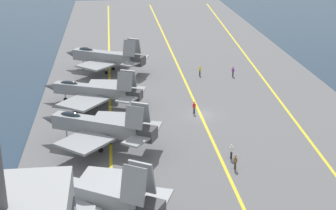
{
  "coord_description": "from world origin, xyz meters",
  "views": [
    {
      "loc": [
        -66.46,
        12.04,
        27.28
      ],
      "look_at": [
        -2.23,
        4.87,
        2.9
      ],
      "focal_mm": 55.0,
      "sensor_mm": 36.0,
      "label": 1
    }
  ],
  "objects": [
    {
      "name": "deck_stripe_foul_line",
      "position": [
        0.0,
        -12.69,
        0.4
      ],
      "size": [
        183.18,
        10.56,
        0.01
      ],
      "primitive_type": "cube",
      "rotation": [
        0.0,
        0.0,
        -0.06
      ],
      "color": "yellow",
      "rests_on": "carrier_deck"
    },
    {
      "name": "deck_stripe_centerline",
      "position": [
        0.0,
        0.0,
        0.4
      ],
      "size": [
        183.44,
        0.36,
        0.01
      ],
      "primitive_type": "cube",
      "color": "yellow",
      "rests_on": "carrier_deck"
    },
    {
      "name": "crew_brown_vest",
      "position": [
        -16.58,
        -1.04,
        1.34
      ],
      "size": [
        0.44,
        0.37,
        1.72
      ],
      "color": "#383328",
      "rests_on": "carrier_deck"
    },
    {
      "name": "parked_jet_third",
      "position": [
        5.78,
        14.96,
        2.54
      ],
      "size": [
        14.0,
        15.63,
        5.63
      ],
      "color": "gray",
      "rests_on": "carrier_deck"
    },
    {
      "name": "parked_jet_fourth",
      "position": [
        22.46,
        13.36,
        3.1
      ],
      "size": [
        12.75,
        15.51,
        6.4
      ],
      "color": "gray",
      "rests_on": "carrier_deck"
    },
    {
      "name": "crew_purple_vest",
      "position": [
        17.13,
        -8.65,
        1.35
      ],
      "size": [
        0.46,
        0.43,
        1.73
      ],
      "color": "#232328",
      "rests_on": "carrier_deck"
    },
    {
      "name": "ground_plane",
      "position": [
        0.0,
        0.0,
        0.0
      ],
      "size": [
        2000.0,
        2000.0,
        0.0
      ],
      "primitive_type": "plane",
      "color": "#23384C"
    },
    {
      "name": "parked_jet_nearest",
      "position": [
        -24.48,
        14.86,
        3.05
      ],
      "size": [
        12.93,
        15.75,
        6.75
      ],
      "color": "gray",
      "rests_on": "carrier_deck"
    },
    {
      "name": "crew_yellow_vest",
      "position": [
        18.35,
        -3.03,
        1.35
      ],
      "size": [
        0.46,
        0.42,
        1.73
      ],
      "color": "#383328",
      "rests_on": "carrier_deck"
    },
    {
      "name": "deck_stripe_edge_line",
      "position": [
        0.0,
        12.69,
        0.4
      ],
      "size": [
        183.44,
        1.15,
        0.01
      ],
      "primitive_type": "cube",
      "rotation": [
        0.0,
        0.0,
        -0.0
      ],
      "color": "yellow",
      "rests_on": "carrier_deck"
    },
    {
      "name": "crew_red_vest",
      "position": [
        0.58,
        0.82,
        1.38
      ],
      "size": [
        0.46,
        0.43,
        1.78
      ],
      "color": "#232328",
      "rests_on": "carrier_deck"
    },
    {
      "name": "carrier_deck",
      "position": [
        0.0,
        0.0,
        0.2
      ],
      "size": [
        203.83,
        46.15,
        0.4
      ],
      "primitive_type": "cube",
      "color": "slate",
      "rests_on": "ground"
    },
    {
      "name": "parked_jet_second",
      "position": [
        -9.11,
        14.04,
        3.13
      ],
      "size": [
        12.89,
        15.23,
        6.24
      ],
      "color": "gray",
      "rests_on": "carrier_deck"
    },
    {
      "name": "crew_white_vest",
      "position": [
        -13.96,
        -1.2,
        1.38
      ],
      "size": [
        0.45,
        0.4,
        1.79
      ],
      "color": "#232328",
      "rests_on": "carrier_deck"
    }
  ]
}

